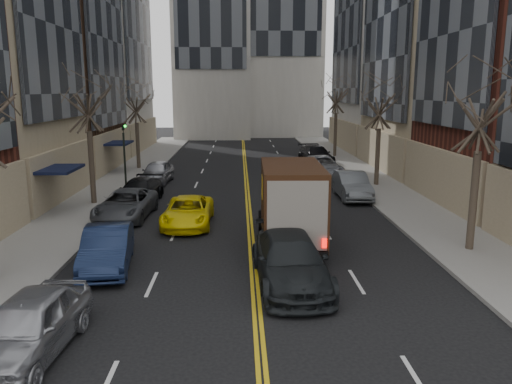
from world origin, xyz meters
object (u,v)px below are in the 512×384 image
(observer_sedan, at_px, (290,261))
(pedestrian, at_px, (285,213))
(ups_truck, at_px, (291,204))
(taxi, at_px, (188,212))

(observer_sedan, height_order, pedestrian, pedestrian)
(pedestrian, bearing_deg, ups_truck, -168.64)
(taxi, height_order, pedestrian, pedestrian)
(taxi, bearing_deg, observer_sedan, -60.34)
(ups_truck, distance_m, taxi, 5.73)
(observer_sedan, height_order, taxi, observer_sedan)
(pedestrian, bearing_deg, observer_sedan, -175.45)
(observer_sedan, bearing_deg, pedestrian, 83.78)
(ups_truck, xyz_separation_m, pedestrian, (-0.10, 1.61, -0.81))
(observer_sedan, relative_size, taxi, 1.19)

